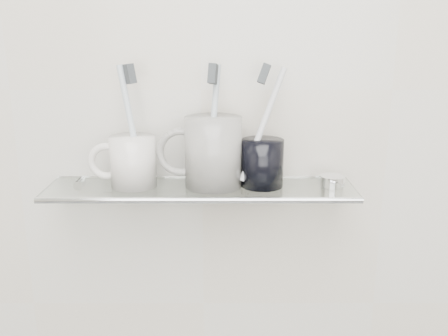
{
  "coord_description": "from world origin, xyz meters",
  "views": [
    {
      "loc": [
        0.04,
        0.26,
        1.35
      ],
      "look_at": [
        0.04,
        1.04,
        1.13
      ],
      "focal_mm": 40.0,
      "sensor_mm": 36.0,
      "label": 1
    }
  ],
  "objects_px": {
    "mug_center": "(213,152)",
    "mug_right": "(262,163)",
    "shelf_glass": "(201,189)",
    "mug_left": "(133,161)"
  },
  "relations": [
    {
      "from": "shelf_glass",
      "to": "mug_left",
      "type": "distance_m",
      "value": 0.12
    },
    {
      "from": "shelf_glass",
      "to": "mug_right",
      "type": "height_order",
      "value": "mug_right"
    },
    {
      "from": "mug_center",
      "to": "mug_right",
      "type": "distance_m",
      "value": 0.08
    },
    {
      "from": "mug_center",
      "to": "mug_right",
      "type": "xyz_separation_m",
      "value": [
        0.08,
        0.0,
        -0.02
      ]
    },
    {
      "from": "shelf_glass",
      "to": "mug_left",
      "type": "bearing_deg",
      "value": 177.37
    },
    {
      "from": "shelf_glass",
      "to": "mug_right",
      "type": "bearing_deg",
      "value": 2.86
    },
    {
      "from": "mug_left",
      "to": "mug_right",
      "type": "relative_size",
      "value": 1.07
    },
    {
      "from": "mug_left",
      "to": "mug_center",
      "type": "relative_size",
      "value": 0.73
    },
    {
      "from": "mug_right",
      "to": "mug_center",
      "type": "bearing_deg",
      "value": -174.22
    },
    {
      "from": "shelf_glass",
      "to": "mug_right",
      "type": "xyz_separation_m",
      "value": [
        0.1,
        0.0,
        0.04
      ]
    }
  ]
}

